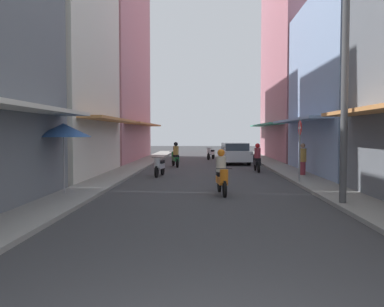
{
  "coord_description": "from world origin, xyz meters",
  "views": [
    {
      "loc": [
        -0.05,
        -3.6,
        2.14
      ],
      "look_at": [
        -0.71,
        15.23,
        1.19
      ],
      "focal_mm": 37.98,
      "sensor_mm": 36.0,
      "label": 1
    }
  ],
  "objects_px": {
    "motorbike_white": "(211,153)",
    "motorbike_silver": "(159,166)",
    "motorbike_orange": "(222,174)",
    "motorbike_black": "(257,159)",
    "vendor_umbrella": "(63,130)",
    "street_sign_no_entry": "(300,143)",
    "motorbike_green": "(175,156)",
    "utility_pole": "(345,81)",
    "pedestrian_crossing": "(303,160)",
    "parked_car": "(235,153)"
  },
  "relations": [
    {
      "from": "motorbike_white",
      "to": "motorbike_silver",
      "type": "xyz_separation_m",
      "value": [
        -2.68,
        -12.89,
        0.0
      ]
    },
    {
      "from": "motorbike_orange",
      "to": "motorbike_black",
      "type": "relative_size",
      "value": 1.0
    },
    {
      "from": "vendor_umbrella",
      "to": "street_sign_no_entry",
      "type": "relative_size",
      "value": 0.93
    },
    {
      "from": "motorbike_orange",
      "to": "motorbike_black",
      "type": "xyz_separation_m",
      "value": [
        2.27,
        8.38,
        0.0
      ]
    },
    {
      "from": "motorbike_orange",
      "to": "motorbike_silver",
      "type": "height_order",
      "value": "motorbike_orange"
    },
    {
      "from": "motorbike_green",
      "to": "motorbike_white",
      "type": "xyz_separation_m",
      "value": [
        2.32,
        7.21,
        -0.2
      ]
    },
    {
      "from": "motorbike_orange",
      "to": "utility_pole",
      "type": "height_order",
      "value": "utility_pole"
    },
    {
      "from": "motorbike_orange",
      "to": "pedestrian_crossing",
      "type": "bearing_deg",
      "value": 53.89
    },
    {
      "from": "motorbike_white",
      "to": "parked_car",
      "type": "distance_m",
      "value": 4.9
    },
    {
      "from": "motorbike_silver",
      "to": "vendor_umbrella",
      "type": "xyz_separation_m",
      "value": [
        -2.43,
        -6.54,
        1.73
      ]
    },
    {
      "from": "motorbike_white",
      "to": "pedestrian_crossing",
      "type": "height_order",
      "value": "pedestrian_crossing"
    },
    {
      "from": "vendor_umbrella",
      "to": "street_sign_no_entry",
      "type": "height_order",
      "value": "street_sign_no_entry"
    },
    {
      "from": "pedestrian_crossing",
      "to": "motorbike_white",
      "type": "bearing_deg",
      "value": 108.21
    },
    {
      "from": "motorbike_silver",
      "to": "parked_car",
      "type": "height_order",
      "value": "parked_car"
    },
    {
      "from": "motorbike_green",
      "to": "motorbike_black",
      "type": "bearing_deg",
      "value": -32.95
    },
    {
      "from": "motorbike_white",
      "to": "utility_pole",
      "type": "bearing_deg",
      "value": -80.27
    },
    {
      "from": "motorbike_green",
      "to": "street_sign_no_entry",
      "type": "relative_size",
      "value": 0.67
    },
    {
      "from": "utility_pole",
      "to": "pedestrian_crossing",
      "type": "bearing_deg",
      "value": 84.91
    },
    {
      "from": "motorbike_white",
      "to": "street_sign_no_entry",
      "type": "distance_m",
      "value": 16.28
    },
    {
      "from": "utility_pole",
      "to": "street_sign_no_entry",
      "type": "bearing_deg",
      "value": 91.13
    },
    {
      "from": "motorbike_silver",
      "to": "vendor_umbrella",
      "type": "bearing_deg",
      "value": -110.39
    },
    {
      "from": "motorbike_orange",
      "to": "utility_pole",
      "type": "bearing_deg",
      "value": -33.14
    },
    {
      "from": "parked_car",
      "to": "vendor_umbrella",
      "type": "relative_size",
      "value": 1.73
    },
    {
      "from": "vendor_umbrella",
      "to": "street_sign_no_entry",
      "type": "xyz_separation_m",
      "value": [
        8.6,
        3.57,
        -0.51
      ]
    },
    {
      "from": "motorbike_green",
      "to": "vendor_umbrella",
      "type": "height_order",
      "value": "vendor_umbrella"
    },
    {
      "from": "pedestrian_crossing",
      "to": "street_sign_no_entry",
      "type": "xyz_separation_m",
      "value": [
        -0.8,
        -2.83,
        0.9
      ]
    },
    {
      "from": "motorbike_black",
      "to": "motorbike_silver",
      "type": "height_order",
      "value": "motorbike_black"
    },
    {
      "from": "parked_car",
      "to": "vendor_umbrella",
      "type": "distance_m",
      "value": 16.33
    },
    {
      "from": "parked_car",
      "to": "utility_pole",
      "type": "distance_m",
      "value": 16.66
    },
    {
      "from": "pedestrian_crossing",
      "to": "street_sign_no_entry",
      "type": "relative_size",
      "value": 0.62
    },
    {
      "from": "motorbike_orange",
      "to": "motorbike_green",
      "type": "height_order",
      "value": "same"
    },
    {
      "from": "motorbike_green",
      "to": "parked_car",
      "type": "bearing_deg",
      "value": 33.42
    },
    {
      "from": "motorbike_black",
      "to": "motorbike_silver",
      "type": "distance_m",
      "value": 5.74
    },
    {
      "from": "motorbike_white",
      "to": "pedestrian_crossing",
      "type": "distance_m",
      "value": 13.72
    },
    {
      "from": "motorbike_green",
      "to": "pedestrian_crossing",
      "type": "relative_size",
      "value": 1.07
    },
    {
      "from": "motorbike_orange",
      "to": "vendor_umbrella",
      "type": "distance_m",
      "value": 5.54
    },
    {
      "from": "utility_pole",
      "to": "vendor_umbrella",
      "type": "bearing_deg",
      "value": 170.34
    },
    {
      "from": "parked_car",
      "to": "motorbike_black",
      "type": "bearing_deg",
      "value": -81.65
    },
    {
      "from": "motorbike_orange",
      "to": "street_sign_no_entry",
      "type": "bearing_deg",
      "value": 40.35
    },
    {
      "from": "motorbike_white",
      "to": "vendor_umbrella",
      "type": "relative_size",
      "value": 0.71
    },
    {
      "from": "street_sign_no_entry",
      "to": "parked_car",
      "type": "bearing_deg",
      "value": 99.52
    },
    {
      "from": "motorbike_black",
      "to": "parked_car",
      "type": "height_order",
      "value": "motorbike_black"
    },
    {
      "from": "motorbike_black",
      "to": "vendor_umbrella",
      "type": "distance_m",
      "value": 11.95
    },
    {
      "from": "motorbike_orange",
      "to": "motorbike_black",
      "type": "distance_m",
      "value": 8.68
    },
    {
      "from": "motorbike_orange",
      "to": "utility_pole",
      "type": "relative_size",
      "value": 0.26
    },
    {
      "from": "motorbike_silver",
      "to": "pedestrian_crossing",
      "type": "bearing_deg",
      "value": -1.15
    },
    {
      "from": "motorbike_orange",
      "to": "motorbike_green",
      "type": "xyz_separation_m",
      "value": [
        -2.49,
        11.47,
        0.0
      ]
    },
    {
      "from": "motorbike_orange",
      "to": "pedestrian_crossing",
      "type": "relative_size",
      "value": 1.1
    },
    {
      "from": "motorbike_black",
      "to": "vendor_umbrella",
      "type": "height_order",
      "value": "vendor_umbrella"
    },
    {
      "from": "motorbike_silver",
      "to": "vendor_umbrella",
      "type": "height_order",
      "value": "vendor_umbrella"
    }
  ]
}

